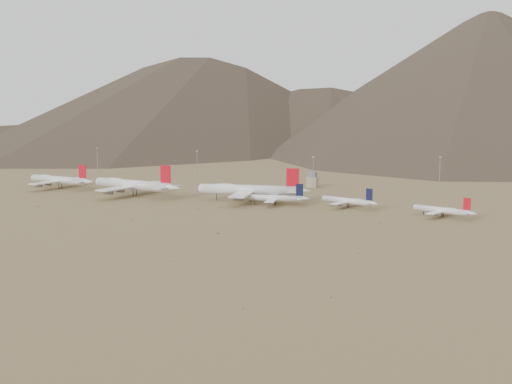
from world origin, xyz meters
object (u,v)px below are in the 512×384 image
at_px(widebody_centre, 133,185).
at_px(narrowbody_b, 349,201).
at_px(widebody_west, 59,180).
at_px(widebody_east, 249,190).
at_px(narrowbody_a, 276,198).
at_px(control_tower, 312,181).

relative_size(widebody_centre, narrowbody_b, 1.96).
xyz_separation_m(widebody_west, widebody_east, (163.63, -2.96, 1.25)).
bearing_deg(widebody_west, narrowbody_b, 6.30).
bearing_deg(narrowbody_b, widebody_centre, -158.82).
distance_m(widebody_centre, narrowbody_a, 109.54).
bearing_deg(widebody_centre, control_tower, 52.30).
bearing_deg(widebody_centre, widebody_west, -179.10).
height_order(narrowbody_a, control_tower, narrowbody_a).
height_order(widebody_east, control_tower, widebody_east).
relative_size(narrowbody_a, control_tower, 3.63).
relative_size(widebody_west, widebody_centre, 0.84).
xyz_separation_m(widebody_east, control_tower, (16.67, 87.16, -2.73)).
bearing_deg(control_tower, narrowbody_b, -58.92).
height_order(widebody_centre, control_tower, widebody_centre).
bearing_deg(narrowbody_a, narrowbody_b, -1.73).
bearing_deg(narrowbody_a, widebody_west, 165.19).
distance_m(widebody_centre, widebody_east, 87.62).
bearing_deg(widebody_east, control_tower, 69.12).
xyz_separation_m(narrowbody_a, control_tower, (-5.63, 95.16, 0.60)).
xyz_separation_m(narrowbody_b, control_tower, (-52.52, 87.14, 0.84)).
relative_size(widebody_east, narrowbody_b, 1.93).
bearing_deg(widebody_centre, narrowbody_a, 9.96).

